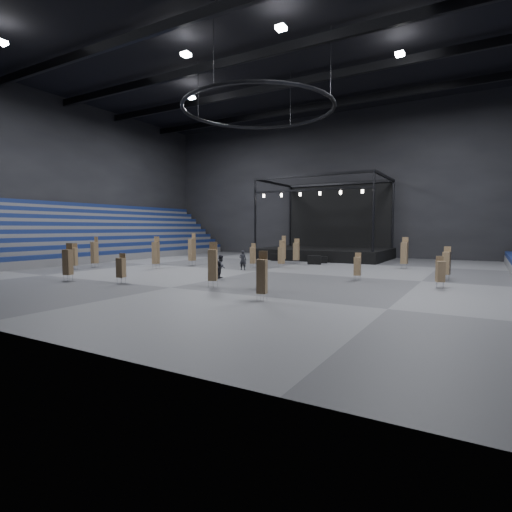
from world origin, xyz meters
The scene contains 32 objects.
floor centered at (0.00, 0.00, 0.00)m, with size 50.00×50.00×0.00m, color #4A4A4C.
ceiling centered at (0.00, 0.00, 18.00)m, with size 50.00×42.00×0.20m, color black.
wall_back centered at (0.00, 21.00, 9.00)m, with size 50.00×0.20×18.00m, color black.
wall_left centered at (-25.00, 0.00, 9.00)m, with size 0.20×42.00×18.00m, color black.
bleachers_left centered at (-22.94, 0.00, 1.73)m, with size 7.20×40.00×6.40m.
stage centered at (0.00, 16.24, 1.45)m, with size 14.00×10.00×9.20m.
truss_ring centered at (0.00, 0.00, 13.00)m, with size 12.30×12.30×5.15m.
roof_girders centered at (0.00, 0.00, 17.20)m, with size 49.00×30.35×0.70m.
floodlights centered at (0.00, -4.00, 16.60)m, with size 28.60×16.60×0.25m.
flight_case_left centered at (-3.49, 10.05, 0.37)m, with size 1.10×0.55×0.73m, color black.
flight_case_mid centered at (1.69, 8.09, 0.43)m, with size 1.29×0.65×0.86m, color black.
flight_case_right centered at (1.85, 9.75, 0.35)m, with size 1.04×0.52×0.69m, color black.
chair_stack_0 centered at (-1.71, 8.01, 1.40)m, with size 0.56×0.56×2.76m.
chair_stack_1 centered at (-8.08, 1.48, 1.54)m, with size 0.64×0.64×3.04m.
chair_stack_2 centered at (2.10, -9.11, 1.38)m, with size 0.65×0.65×2.71m.
chair_stack_3 centered at (13.85, -2.72, 1.01)m, with size 0.58×0.58×1.89m.
chair_stack_4 centered at (-8.78, -2.60, 1.42)m, with size 0.61×0.61×2.80m.
chair_stack_5 centered at (10.02, 8.01, 1.41)m, with size 0.56×0.56×2.74m.
chair_stack_6 centered at (-4.03, -10.61, 1.03)m, with size 0.54×0.54×1.91m.
chair_stack_7 centered at (-14.00, -6.85, 1.16)m, with size 0.56×0.56×2.24m.
chair_stack_8 centered at (6.82, -11.57, 1.24)m, with size 0.54×0.54×2.42m.
chair_stack_9 centered at (-8.06, -11.55, 1.30)m, with size 0.60×0.60×2.52m.
chair_stack_10 centered at (-14.00, -4.80, 1.40)m, with size 0.50×0.50×2.77m.
chair_stack_11 centered at (5.14, -8.53, 1.12)m, with size 0.59×0.59×2.12m.
chair_stack_12 centered at (13.84, 1.54, 1.19)m, with size 0.51×0.51×2.28m.
chair_stack_13 centered at (0.22, 7.08, 1.31)m, with size 0.60×0.60×2.51m.
chair_stack_14 centered at (8.68, -1.75, 1.00)m, with size 0.44×0.44×1.88m.
chair_stack_15 centered at (0.40, 3.49, 1.15)m, with size 0.52×0.52×2.19m.
chair_stack_16 centered at (-1.99, 2.53, 1.12)m, with size 0.48×0.48×2.17m.
chair_stack_17 centered at (-10.75, -0.46, 1.04)m, with size 0.48×0.48×1.97m.
man_center centered at (-1.56, 0.15, 0.84)m, with size 0.61×0.40×1.67m, color black.
crew_member centered at (-0.01, -5.25, 0.82)m, with size 0.79×0.62×1.63m, color black.
Camera 1 is at (16.11, -28.24, 3.52)m, focal length 28.00 mm.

